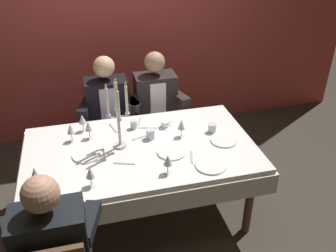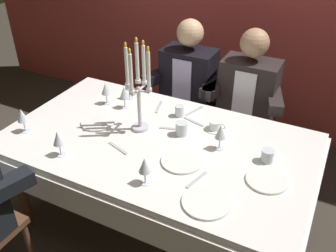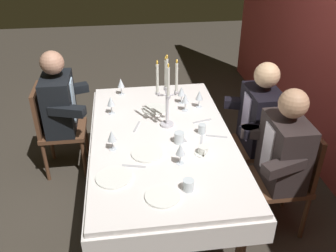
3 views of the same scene
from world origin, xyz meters
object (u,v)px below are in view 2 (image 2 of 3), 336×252
object	(u,v)px
dinner_plate_2	(206,202)
wine_glass_1	(58,139)
water_tumbler_0	(267,156)
wine_glass_3	(22,116)
wine_glass_5	(145,166)
wine_glass_2	(129,84)
seated_diner_1	(189,80)
dinner_plate_1	(182,161)
wine_glass_0	(124,93)
seated_diner_2	(248,93)
dinner_plate_0	(267,180)
water_tumbler_2	(181,129)
dinner_plate_3	(98,122)
water_tumbler_1	(179,111)
wine_glass_4	(220,133)
candelabra	(138,88)
dining_table	(157,155)
wine_glass_6	(106,89)
coffee_cup_0	(215,126)

from	to	relation	value
dinner_plate_2	wine_glass_1	bearing A→B (deg)	-179.20
dinner_plate_2	water_tumbler_0	bearing A→B (deg)	68.84
wine_glass_3	wine_glass_5	bearing A→B (deg)	-5.33
wine_glass_2	seated_diner_1	bearing A→B (deg)	61.98
dinner_plate_1	wine_glass_5	xyz separation A→B (m)	(-0.10, -0.25, 0.11)
wine_glass_0	wine_glass_2	distance (m)	0.14
seated_diner_2	wine_glass_1	bearing A→B (deg)	-120.45
dinner_plate_0	water_tumbler_0	size ratio (longest dim) A/B	2.93
dinner_plate_1	dinner_plate_2	bearing A→B (deg)	-44.66
dinner_plate_1	wine_glass_5	size ratio (longest dim) A/B	1.45
dinner_plate_0	water_tumbler_2	size ratio (longest dim) A/B	2.56
wine_glass_5	water_tumbler_2	distance (m)	0.51
dinner_plate_1	dinner_plate_3	bearing A→B (deg)	169.28
dinner_plate_2	water_tumbler_1	distance (m)	0.85
wine_glass_1	wine_glass_4	xyz separation A→B (m)	(0.80, 0.48, 0.00)
wine_glass_5	water_tumbler_2	xyz separation A→B (m)	(-0.03, 0.51, -0.07)
candelabra	seated_diner_1	world-z (taller)	candelabra
candelabra	wine_glass_1	distance (m)	0.56
dinner_plate_3	wine_glass_0	bearing A→B (deg)	79.95
wine_glass_0	seated_diner_2	xyz separation A→B (m)	(0.72, 0.63, -0.12)
candelabra	dinner_plate_2	distance (m)	0.83
dinner_plate_3	wine_glass_4	size ratio (longest dim) A/B	1.37
seated_diner_2	dinner_plate_3	bearing A→B (deg)	-130.67
wine_glass_3	wine_glass_4	xyz separation A→B (m)	(1.18, 0.38, 0.00)
dining_table	dinner_plate_0	distance (m)	0.72
wine_glass_6	seated_diner_1	distance (m)	0.75
dinner_plate_3	water_tumbler_2	bearing A→B (deg)	12.98
wine_glass_2	wine_glass_5	world-z (taller)	same
wine_glass_3	wine_glass_4	world-z (taller)	same
wine_glass_2	coffee_cup_0	bearing A→B (deg)	-9.36
dinner_plate_1	dining_table	bearing A→B (deg)	149.78
wine_glass_6	dinner_plate_0	bearing A→B (deg)	-14.61
dinner_plate_0	wine_glass_2	world-z (taller)	wine_glass_2
wine_glass_4	water_tumbler_0	xyz separation A→B (m)	(0.29, 0.01, -0.08)
wine_glass_1	wine_glass_5	xyz separation A→B (m)	(0.56, 0.01, 0.00)
water_tumbler_0	water_tumbler_2	distance (m)	0.55
dinner_plate_2	wine_glass_0	size ratio (longest dim) A/B	1.50
coffee_cup_0	seated_diner_1	world-z (taller)	seated_diner_1
wine_glass_3	dinner_plate_1	bearing A→B (deg)	8.95
dinner_plate_1	wine_glass_3	xyz separation A→B (m)	(-1.03, -0.16, 0.11)
dinner_plate_1	wine_glass_5	bearing A→B (deg)	-110.93
wine_glass_2	water_tumbler_1	distance (m)	0.45
dinner_plate_0	coffee_cup_0	distance (m)	0.55
water_tumbler_0	dinner_plate_3	bearing A→B (deg)	-174.95
candelabra	dinner_plate_2	world-z (taller)	candelabra
wine_glass_0	seated_diner_2	distance (m)	0.96
dinner_plate_2	wine_glass_3	bearing A→B (deg)	176.32
water_tumbler_1	coffee_cup_0	bearing A→B (deg)	-10.21
wine_glass_4	wine_glass_6	world-z (taller)	same
water_tumbler_0	water_tumbler_2	bearing A→B (deg)	176.91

